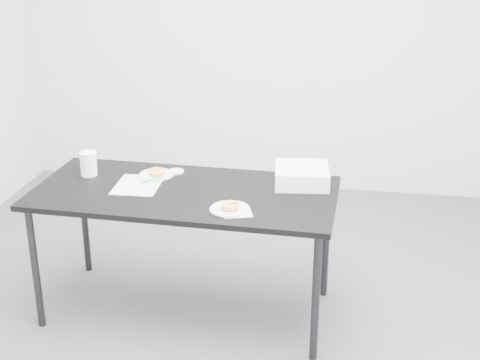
% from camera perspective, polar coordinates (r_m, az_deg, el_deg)
% --- Properties ---
extents(floor, '(4.00, 4.00, 0.00)m').
position_cam_1_polar(floor, '(3.91, -1.83, -11.13)').
color(floor, '#46464A').
rests_on(floor, ground).
extents(wall_back, '(4.00, 0.02, 2.70)m').
position_cam_1_polar(wall_back, '(5.33, 2.38, 13.27)').
color(wall_back, silver).
rests_on(wall_back, floor).
extents(table, '(1.65, 0.81, 0.74)m').
position_cam_1_polar(table, '(3.63, -4.73, -1.72)').
color(table, black).
rests_on(table, floor).
extents(scorecard, '(0.25, 0.32, 0.00)m').
position_cam_1_polar(scorecard, '(3.70, -8.71, -0.42)').
color(scorecard, silver).
rests_on(scorecard, table).
extents(logo_patch, '(0.05, 0.05, 0.00)m').
position_cam_1_polar(logo_patch, '(3.76, -7.10, 0.03)').
color(logo_patch, green).
rests_on(logo_patch, scorecard).
extents(pen, '(0.11, 0.11, 0.01)m').
position_cam_1_polar(pen, '(3.75, -7.44, 0.04)').
color(pen, '#0C8B8A').
rests_on(pen, scorecard).
extents(napkin, '(0.18, 0.18, 0.00)m').
position_cam_1_polar(napkin, '(3.33, -0.27, -2.75)').
color(napkin, silver).
rests_on(napkin, table).
extents(plate_near, '(0.20, 0.20, 0.01)m').
position_cam_1_polar(plate_near, '(3.35, -0.87, -2.49)').
color(plate_near, silver).
rests_on(plate_near, napkin).
extents(donut_near, '(0.11, 0.11, 0.03)m').
position_cam_1_polar(donut_near, '(3.34, -0.88, -2.20)').
color(donut_near, '#E49948').
rests_on(donut_near, plate_near).
extents(plate_far, '(0.20, 0.20, 0.01)m').
position_cam_1_polar(plate_far, '(3.83, -7.14, 0.46)').
color(plate_far, silver).
rests_on(plate_far, table).
extents(donut_far, '(0.10, 0.10, 0.03)m').
position_cam_1_polar(donut_far, '(3.83, -7.15, 0.72)').
color(donut_far, '#E49948').
rests_on(donut_far, plate_far).
extents(coffee_cup, '(0.09, 0.09, 0.14)m').
position_cam_1_polar(coffee_cup, '(3.88, -12.80, 1.37)').
color(coffee_cup, white).
rests_on(coffee_cup, table).
extents(cup_lid, '(0.09, 0.09, 0.01)m').
position_cam_1_polar(cup_lid, '(3.86, -5.47, 0.73)').
color(cup_lid, white).
rests_on(cup_lid, table).
extents(bakery_box, '(0.32, 0.32, 0.10)m').
position_cam_1_polar(bakery_box, '(3.68, 5.28, 0.40)').
color(bakery_box, white).
rests_on(bakery_box, table).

